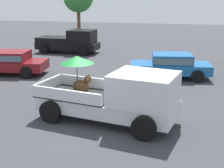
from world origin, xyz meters
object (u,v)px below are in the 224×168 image
Objects in this scene: parked_sedan_far at (171,64)px; pickup_truck_red at (70,42)px; pickup_truck_main at (118,96)px; parked_sedan_near at (9,61)px.

pickup_truck_red is at bearing -45.39° from parked_sedan_far.
parked_sedan_far is (8.03, -6.08, -0.13)m from pickup_truck_red.
pickup_truck_red is at bearing 127.99° from pickup_truck_main.
pickup_truck_red is (-6.52, 12.92, -0.10)m from pickup_truck_main.
pickup_truck_red is 10.07m from parked_sedan_far.
pickup_truck_main is 1.18× the size of parked_sedan_far.
parked_sedan_near is (-1.01, -7.32, -0.13)m from pickup_truck_red.
pickup_truck_main is 9.39m from parked_sedan_near.
parked_sedan_near is 9.13m from parked_sedan_far.
parked_sedan_near is at bearing -96.15° from pickup_truck_red.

